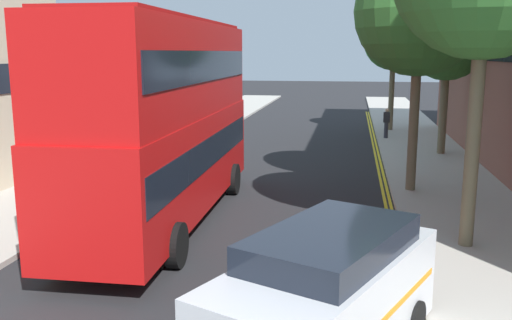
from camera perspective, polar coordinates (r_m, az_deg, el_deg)
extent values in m
cube|color=#ADA89E|center=(20.92, 18.87, -2.62)|extent=(4.00, 80.00, 0.14)
cube|color=#ADA89E|center=(22.76, -15.43, -1.36)|extent=(4.00, 80.00, 0.14)
cube|color=yellow|center=(18.76, 13.45, -4.06)|extent=(0.10, 56.00, 0.01)
cube|color=yellow|center=(18.75, 12.96, -4.05)|extent=(0.10, 56.00, 0.01)
cube|color=#B20F0F|center=(15.91, -9.08, -0.14)|extent=(2.69, 10.84, 2.60)
cube|color=#B20F0F|center=(15.63, -9.36, 9.08)|extent=(2.63, 10.63, 2.50)
cube|color=black|center=(15.85, -9.11, 0.92)|extent=(2.71, 10.41, 0.84)
cube|color=black|center=(15.62, -9.37, 9.44)|extent=(2.70, 10.19, 0.80)
cube|color=yellow|center=(20.85, -4.69, 6.86)|extent=(2.00, 0.09, 0.44)
cube|color=maroon|center=(15.64, -9.51, 13.84)|extent=(2.42, 9.76, 0.10)
cylinder|color=black|center=(19.65, -9.48, -1.68)|extent=(0.32, 1.05, 1.04)
cylinder|color=black|center=(19.03, -2.31, -1.95)|extent=(0.32, 1.05, 1.04)
cylinder|color=black|center=(13.68, -18.28, -7.69)|extent=(0.32, 1.05, 1.04)
cylinder|color=black|center=(12.77, -8.12, -8.57)|extent=(0.32, 1.05, 1.04)
cube|color=silver|center=(8.95, 7.15, -14.43)|extent=(3.67, 5.07, 1.50)
cube|color=black|center=(8.76, 7.73, -9.33)|extent=(2.82, 3.49, 0.76)
cube|color=orange|center=(8.93, 7.16, -14.14)|extent=(3.53, 4.73, 0.10)
cylinder|color=black|center=(10.13, 15.71, -15.38)|extent=(0.48, 0.71, 0.68)
cylinder|color=black|center=(10.75, 6.31, -13.41)|extent=(0.48, 0.71, 0.68)
cylinder|color=#2D2D38|center=(31.42, 13.09, 2.98)|extent=(0.22, 0.22, 0.85)
cube|color=#26262B|center=(31.33, 13.15, 4.25)|extent=(0.34, 0.22, 0.56)
sphere|color=beige|center=(31.29, 13.18, 4.96)|extent=(0.20, 0.20, 0.20)
cylinder|color=#6B6047|center=(34.66, 13.61, 6.51)|extent=(0.31, 0.31, 4.26)
cylinder|color=#6B6047|center=(34.77, 14.87, 10.75)|extent=(0.42, 1.36, 1.01)
cylinder|color=#6B6047|center=(35.04, 13.79, 10.57)|extent=(0.99, 0.18, 0.74)
cylinder|color=#6B6047|center=(34.94, 12.62, 11.00)|extent=(0.94, 1.47, 1.20)
cylinder|color=#6B6047|center=(34.34, 13.23, 10.52)|extent=(0.55, 0.80, 0.65)
cylinder|color=#6B6047|center=(33.97, 14.62, 10.88)|extent=(1.37, 0.98, 1.15)
sphere|color=#33702D|center=(34.58, 13.85, 11.79)|extent=(3.54, 3.54, 3.54)
cylinder|color=#6B6047|center=(27.12, 18.52, 4.87)|extent=(0.36, 0.36, 4.04)
cylinder|color=#6B6047|center=(27.06, 19.73, 9.71)|extent=(0.13, 0.91, 0.69)
cylinder|color=#6B6047|center=(27.52, 19.25, 9.94)|extent=(1.07, 0.68, 0.87)
cylinder|color=#6B6047|center=(27.30, 17.29, 10.39)|extent=(0.92, 1.46, 1.18)
cylinder|color=#6B6047|center=(26.59, 18.12, 9.95)|extent=(0.84, 0.89, 0.83)
cylinder|color=#6B6047|center=(26.61, 19.45, 9.81)|extent=(0.96, 0.57, 0.76)
sphere|color=#33702D|center=(27.00, 18.92, 11.36)|extent=(3.51, 3.51, 3.51)
cylinder|color=#6B6047|center=(19.47, 15.75, 3.77)|extent=(0.32, 0.32, 4.66)
cylinder|color=#6B6047|center=(19.27, 17.67, 11.59)|extent=(0.39, 1.05, 0.79)
cylinder|color=#6B6047|center=(19.85, 16.06, 11.66)|extent=(1.08, 0.16, 0.80)
cylinder|color=#6B6047|center=(19.22, 14.64, 11.78)|extent=(0.29, 1.09, 0.81)
cylinder|color=#6B6047|center=(18.68, 16.20, 12.05)|extent=(1.38, 0.25, 1.01)
sphere|color=#33702D|center=(19.38, 16.31, 14.35)|extent=(4.20, 4.20, 4.20)
cylinder|color=#6B6047|center=(14.12, 21.23, 2.11)|extent=(0.33, 0.33, 5.27)
cylinder|color=#6B6047|center=(14.24, 24.04, 14.11)|extent=(0.37, 1.09, 0.81)
cylinder|color=#6B6047|center=(14.47, 20.21, 14.67)|extent=(1.17, 0.86, 0.99)
cylinder|color=#6B6047|center=(13.62, 21.18, 14.27)|extent=(0.79, 0.70, 0.70)
cube|color=black|center=(23.86, 23.20, 10.41)|extent=(0.04, 24.64, 1.00)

